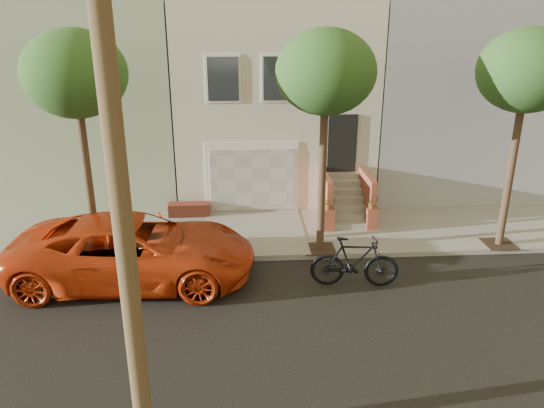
{
  "coord_description": "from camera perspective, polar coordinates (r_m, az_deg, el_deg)",
  "views": [
    {
      "loc": [
        -1.34,
        -10.15,
        6.81
      ],
      "look_at": [
        -0.48,
        3.0,
        1.94
      ],
      "focal_mm": 34.59,
      "sensor_mm": 36.0,
      "label": 1
    }
  ],
  "objects": [
    {
      "name": "ground",
      "position": [
        12.3,
        3.25,
        -13.4
      ],
      "size": [
        90.0,
        90.0,
        0.0
      ],
      "primitive_type": "plane",
      "color": "black",
      "rests_on": "ground"
    },
    {
      "name": "sidewalk",
      "position": [
        16.95,
        1.12,
        -3.14
      ],
      "size": [
        40.0,
        3.7,
        0.15
      ],
      "primitive_type": "cube",
      "color": "gray",
      "rests_on": "ground"
    },
    {
      "name": "house_row",
      "position": [
        21.61,
        -0.13,
        11.85
      ],
      "size": [
        33.1,
        11.7,
        7.0
      ],
      "color": "beige",
      "rests_on": "sidewalk"
    },
    {
      "name": "tree_left",
      "position": [
        14.74,
        -20.65,
        12.96
      ],
      "size": [
        2.7,
        2.57,
        6.3
      ],
      "color": "#2D2116",
      "rests_on": "sidewalk"
    },
    {
      "name": "tree_mid",
      "position": [
        14.33,
        5.87,
        13.94
      ],
      "size": [
        2.7,
        2.57,
        6.3
      ],
      "color": "#2D2116",
      "rests_on": "sidewalk"
    },
    {
      "name": "tree_right",
      "position": [
        16.16,
        26.0,
        12.78
      ],
      "size": [
        2.7,
        2.57,
        6.3
      ],
      "color": "#2D2116",
      "rests_on": "sidewalk"
    },
    {
      "name": "pickup_truck",
      "position": [
        14.35,
        -14.76,
        -4.86
      ],
      "size": [
        6.45,
        3.16,
        1.76
      ],
      "primitive_type": "imported",
      "rotation": [
        0.0,
        0.0,
        1.53
      ],
      "color": "#BA320F",
      "rests_on": "ground"
    },
    {
      "name": "motorcycle",
      "position": [
        13.85,
        8.98,
        -6.24
      ],
      "size": [
        2.35,
        0.9,
        1.38
      ],
      "primitive_type": "imported",
      "rotation": [
        0.0,
        0.0,
        1.46
      ],
      "color": "black",
      "rests_on": "ground"
    }
  ]
}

